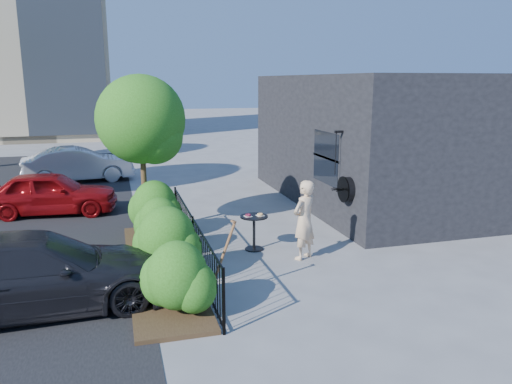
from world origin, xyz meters
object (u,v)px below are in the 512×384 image
object	(u,v)px
cafe_table	(254,226)
shovel	(221,264)
car_silver	(78,164)
woman	(304,220)
car_red	(51,193)
car_darkgrey	(36,273)
patio_tree	(144,125)

from	to	relation	value
cafe_table	shovel	xyz separation A→B (m)	(-1.27, -2.35, 0.08)
cafe_table	car_silver	xyz separation A→B (m)	(-4.37, 9.54, 0.11)
woman	car_red	xyz separation A→B (m)	(-5.75, 5.53, -0.24)
woman	car_silver	xyz separation A→B (m)	(-5.26, 10.41, -0.20)
cafe_table	woman	xyz separation A→B (m)	(0.89, -0.86, 0.32)
car_silver	car_darkgrey	xyz separation A→B (m)	(0.00, -11.53, -0.01)
car_red	car_darkgrey	xyz separation A→B (m)	(0.49, -6.65, 0.03)
car_silver	cafe_table	bearing A→B (deg)	-162.17
cafe_table	car_silver	size ratio (longest dim) A/B	0.21
patio_tree	shovel	world-z (taller)	patio_tree
cafe_table	patio_tree	bearing A→B (deg)	137.60
shovel	car_darkgrey	xyz separation A→B (m)	(-3.10, 0.37, 0.02)
patio_tree	car_darkgrey	xyz separation A→B (m)	(-2.12, -4.04, -2.10)
car_darkgrey	woman	bearing A→B (deg)	-81.51
woman	car_silver	bearing A→B (deg)	-95.57
patio_tree	cafe_table	world-z (taller)	patio_tree
cafe_table	car_silver	distance (m)	10.50
cafe_table	car_darkgrey	world-z (taller)	car_darkgrey
car_red	cafe_table	bearing A→B (deg)	-128.09
car_red	car_darkgrey	distance (m)	6.66
patio_tree	woman	world-z (taller)	patio_tree
cafe_table	car_darkgrey	bearing A→B (deg)	-155.61
patio_tree	car_red	size ratio (longest dim) A/B	1.06
woman	car_red	world-z (taller)	woman
shovel	car_silver	world-z (taller)	shovel
shovel	car_red	bearing A→B (deg)	117.09
car_silver	car_darkgrey	size ratio (longest dim) A/B	0.89
woman	shovel	xyz separation A→B (m)	(-2.16, -1.49, -0.23)
cafe_table	car_red	size ratio (longest dim) A/B	0.23
cafe_table	car_darkgrey	xyz separation A→B (m)	(-4.37, -1.98, 0.10)
patio_tree	shovel	xyz separation A→B (m)	(0.98, -4.40, -2.12)
patio_tree	car_darkgrey	distance (m)	5.02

